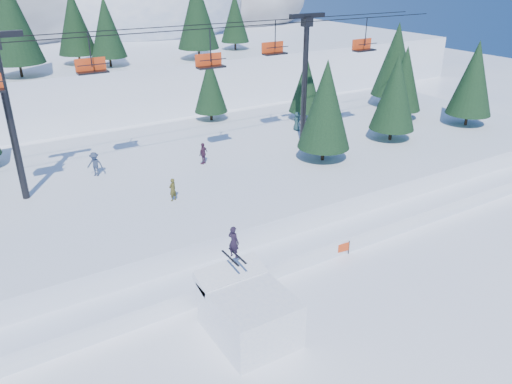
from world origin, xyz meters
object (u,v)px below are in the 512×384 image
banner_near (329,251)px  banner_far (380,226)px  chairlift (171,74)px  jump_kicker (248,311)px

banner_near → banner_far: (4.81, 0.69, 0.00)m
chairlift → banner_near: size_ratio=16.20×
jump_kicker → banner_far: size_ratio=1.95×
chairlift → banner_far: (8.89, -12.26, -8.78)m
banner_far → banner_near: bearing=-171.8°
chairlift → banner_near: 16.17m
chairlift → banner_near: (4.08, -12.96, -8.78)m
jump_kicker → chairlift: 18.31m
banner_near → banner_far: 4.86m
chairlift → banner_far: 17.51m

